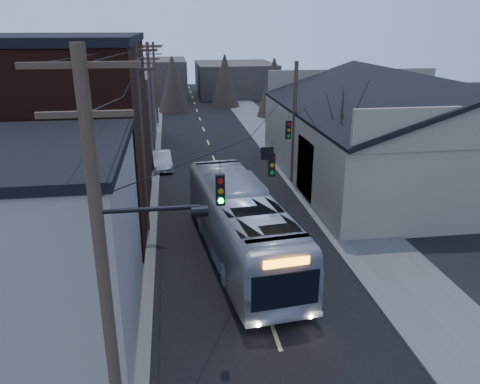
% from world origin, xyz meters
% --- Properties ---
extents(road_surface, '(9.00, 110.00, 0.02)m').
position_xyz_m(road_surface, '(0.00, 30.00, 0.01)').
color(road_surface, black).
rests_on(road_surface, ground).
extents(sidewalk_left, '(4.00, 110.00, 0.12)m').
position_xyz_m(sidewalk_left, '(-6.50, 30.00, 0.06)').
color(sidewalk_left, '#474744').
rests_on(sidewalk_left, ground).
extents(sidewalk_right, '(4.00, 110.00, 0.12)m').
position_xyz_m(sidewalk_right, '(6.50, 30.00, 0.06)').
color(sidewalk_right, '#474744').
rests_on(sidewalk_right, ground).
extents(building_clapboard, '(8.00, 8.00, 7.00)m').
position_xyz_m(building_clapboard, '(-9.00, 9.00, 3.50)').
color(building_clapboard, gray).
rests_on(building_clapboard, ground).
extents(building_brick, '(10.00, 12.00, 10.00)m').
position_xyz_m(building_brick, '(-10.00, 20.00, 5.00)').
color(building_brick, black).
rests_on(building_brick, ground).
extents(building_left_far, '(9.00, 14.00, 7.00)m').
position_xyz_m(building_left_far, '(-9.50, 36.00, 3.50)').
color(building_left_far, '#332F29').
rests_on(building_left_far, ground).
extents(warehouse, '(16.16, 20.60, 7.73)m').
position_xyz_m(warehouse, '(13.00, 25.00, 2.70)').
color(warehouse, gray).
rests_on(warehouse, ground).
extents(building_far_left, '(10.00, 12.00, 6.00)m').
position_xyz_m(building_far_left, '(-6.00, 65.00, 3.00)').
color(building_far_left, '#332F29').
rests_on(building_far_left, ground).
extents(building_far_right, '(12.00, 14.00, 5.00)m').
position_xyz_m(building_far_right, '(7.00, 70.00, 2.50)').
color(building_far_right, '#332F29').
rests_on(building_far_right, ground).
extents(bare_tree, '(0.40, 0.40, 7.20)m').
position_xyz_m(bare_tree, '(6.50, 20.00, 3.60)').
color(bare_tree, black).
rests_on(bare_tree, ground).
extents(utility_lines, '(11.24, 45.28, 10.50)m').
position_xyz_m(utility_lines, '(-3.11, 24.14, 4.95)').
color(utility_lines, '#382B1E').
rests_on(utility_lines, ground).
extents(bus, '(4.35, 12.94, 3.53)m').
position_xyz_m(bus, '(-0.34, 14.23, 1.77)').
color(bus, '#A3A7AF').
rests_on(bus, ground).
extents(parked_car, '(1.69, 4.12, 1.33)m').
position_xyz_m(parked_car, '(-4.30, 30.00, 0.66)').
color(parked_car, '#ABADB3').
rests_on(parked_car, ground).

